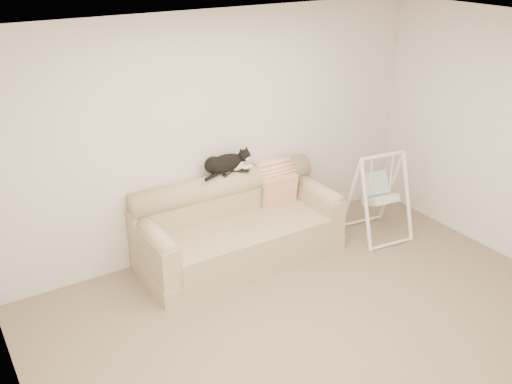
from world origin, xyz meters
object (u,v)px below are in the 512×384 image
remote_b (241,170)px  baby_swing (379,195)px  sofa (237,227)px  remote_a (228,172)px  tuxedo_cat (226,163)px

remote_b → baby_swing: bearing=-23.6°
sofa → remote_a: size_ratio=12.49×
remote_a → tuxedo_cat: tuxedo_cat is taller
sofa → remote_b: bearing=47.4°
remote_b → baby_swing: (1.46, -0.64, -0.40)m
remote_a → remote_b: size_ratio=1.10×
sofa → remote_a: (0.03, 0.23, 0.56)m
remote_b → tuxedo_cat: size_ratio=0.25×
remote_a → remote_b: (0.15, -0.03, -0.00)m
sofa → remote_b: 0.62m
sofa → baby_swing: size_ratio=2.15×
sofa → baby_swing: (1.65, -0.44, 0.16)m
sofa → tuxedo_cat: bearing=85.1°
remote_b → sofa: bearing=-132.6°
remote_b → tuxedo_cat: (-0.16, 0.04, 0.11)m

